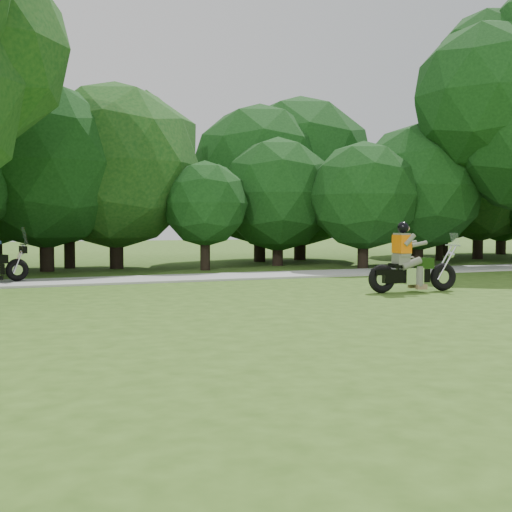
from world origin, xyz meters
TOP-DOWN VIEW (x-y plane):
  - ground at (0.00, 0.00)m, footprint 100.00×100.00m
  - walkway at (0.00, 8.00)m, footprint 60.00×2.20m
  - tree_line at (0.74, 14.50)m, footprint 39.83×12.29m
  - chopper_motorcycle at (1.26, 2.35)m, footprint 2.44×0.67m

SIDE VIEW (x-z plane):
  - ground at x=0.00m, z-range 0.00..0.00m
  - walkway at x=0.00m, z-range 0.00..0.06m
  - chopper_motorcycle at x=1.26m, z-range -0.23..1.51m
  - tree_line at x=0.74m, z-range -0.12..7.43m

